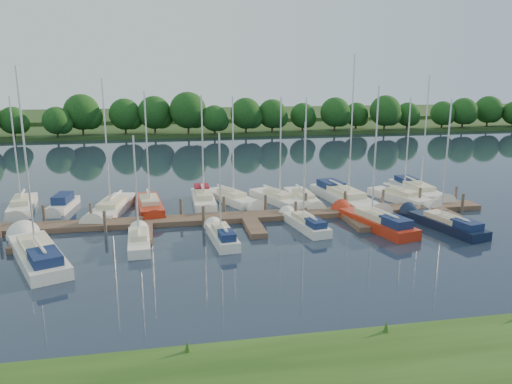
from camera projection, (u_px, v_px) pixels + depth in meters
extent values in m
plane|color=#192133|center=(269.00, 254.00, 32.11)|extent=(260.00, 260.00, 0.00)
cube|color=brown|center=(248.00, 217.00, 39.71)|extent=(40.00, 2.00, 0.40)
cube|color=brown|center=(24.00, 241.00, 33.96)|extent=(1.20, 4.00, 0.40)
cube|color=brown|center=(144.00, 234.00, 35.40)|extent=(1.20, 4.00, 0.40)
cube|color=brown|center=(254.00, 228.00, 36.84)|extent=(1.20, 4.00, 0.40)
cube|color=brown|center=(357.00, 222.00, 38.29)|extent=(1.20, 4.00, 0.40)
cube|color=brown|center=(452.00, 217.00, 39.73)|extent=(1.20, 4.00, 0.40)
cylinder|color=#473D33|center=(44.00, 218.00, 38.05)|extent=(0.24, 0.24, 2.00)
cylinder|color=#473D33|center=(91.00, 215.00, 38.68)|extent=(0.24, 0.24, 2.00)
cylinder|color=#473D33|center=(137.00, 213.00, 39.30)|extent=(0.24, 0.24, 2.00)
cylinder|color=#473D33|center=(181.00, 211.00, 39.92)|extent=(0.24, 0.24, 2.00)
cylinder|color=#473D33|center=(224.00, 209.00, 40.55)|extent=(0.24, 0.24, 2.00)
cylinder|color=#473D33|center=(265.00, 207.00, 41.17)|extent=(0.24, 0.24, 2.00)
cylinder|color=#473D33|center=(306.00, 205.00, 41.79)|extent=(0.24, 0.24, 2.00)
cylinder|color=#473D33|center=(345.00, 203.00, 42.42)|extent=(0.24, 0.24, 2.00)
cylinder|color=#473D33|center=(383.00, 201.00, 43.04)|extent=(0.24, 0.24, 2.00)
cylinder|color=#473D33|center=(420.00, 199.00, 43.66)|extent=(0.24, 0.24, 2.00)
cylinder|color=#473D33|center=(456.00, 197.00, 44.29)|extent=(0.24, 0.24, 2.00)
cylinder|color=#473D33|center=(105.00, 224.00, 36.43)|extent=(0.24, 0.24, 2.00)
cylinder|color=#473D33|center=(204.00, 219.00, 37.73)|extent=(0.24, 0.24, 2.00)
cylinder|color=#473D33|center=(296.00, 214.00, 39.02)|extent=(0.24, 0.24, 2.00)
cylinder|color=#473D33|center=(382.00, 209.00, 40.32)|extent=(0.24, 0.24, 2.00)
cylinder|color=#473D33|center=(462.00, 205.00, 41.62)|extent=(0.24, 0.24, 2.00)
cube|color=#224018|center=(193.00, 127.00, 103.71)|extent=(180.00, 30.00, 0.60)
cube|color=#314B21|center=(187.00, 116.00, 127.51)|extent=(220.00, 40.00, 1.40)
cylinder|color=#38281C|center=(12.00, 134.00, 85.80)|extent=(0.36, 0.36, 2.33)
sphere|color=#153C10|center=(10.00, 117.00, 85.14)|extent=(5.43, 5.43, 5.43)
sphere|color=#153C10|center=(18.00, 121.00, 85.72)|extent=(3.88, 3.88, 3.88)
cylinder|color=#38281C|center=(52.00, 134.00, 84.92)|extent=(0.36, 0.36, 2.29)
sphere|color=#153C10|center=(50.00, 118.00, 84.27)|extent=(5.35, 5.35, 5.35)
sphere|color=#153C10|center=(58.00, 122.00, 84.85)|extent=(3.82, 3.82, 3.82)
cylinder|color=#38281C|center=(83.00, 132.00, 89.07)|extent=(0.36, 0.36, 2.21)
sphere|color=#153C10|center=(82.00, 117.00, 88.44)|extent=(5.15, 5.15, 5.15)
sphere|color=#153C10|center=(89.00, 121.00, 89.00)|extent=(3.68, 3.68, 3.68)
cylinder|color=#38281C|center=(119.00, 131.00, 86.71)|extent=(0.36, 0.36, 2.86)
sphere|color=#153C10|center=(117.00, 111.00, 85.90)|extent=(6.68, 6.68, 6.68)
sphere|color=#153C10|center=(126.00, 116.00, 86.57)|extent=(4.77, 4.77, 4.77)
cylinder|color=#38281C|center=(146.00, 133.00, 87.62)|extent=(0.36, 0.36, 2.20)
sphere|color=#153C10|center=(145.00, 117.00, 86.99)|extent=(5.14, 5.14, 5.14)
sphere|color=#153C10|center=(152.00, 121.00, 87.55)|extent=(3.67, 3.67, 3.67)
cylinder|color=#38281C|center=(186.00, 128.00, 91.78)|extent=(0.36, 0.36, 2.86)
sphere|color=#153C10|center=(185.00, 109.00, 90.96)|extent=(6.67, 6.67, 6.67)
sphere|color=#153C10|center=(193.00, 114.00, 91.63)|extent=(4.76, 4.76, 4.76)
cylinder|color=#38281C|center=(218.00, 129.00, 91.58)|extent=(0.36, 0.36, 2.72)
sphere|color=#153C10|center=(217.00, 110.00, 90.80)|extent=(6.35, 6.35, 6.35)
sphere|color=#153C10|center=(225.00, 115.00, 91.45)|extent=(4.53, 4.53, 4.53)
cylinder|color=#38281C|center=(246.00, 127.00, 93.15)|extent=(0.36, 0.36, 2.85)
sphere|color=#153C10|center=(246.00, 109.00, 92.33)|extent=(6.65, 6.65, 6.65)
sphere|color=#153C10|center=(253.00, 114.00, 93.00)|extent=(4.75, 4.75, 4.75)
cylinder|color=#38281C|center=(269.00, 127.00, 95.12)|extent=(0.36, 0.36, 2.48)
sphere|color=#153C10|center=(269.00, 111.00, 94.42)|extent=(5.80, 5.80, 5.80)
sphere|color=#153C10|center=(275.00, 115.00, 95.03)|extent=(4.14, 4.14, 4.14)
cylinder|color=#38281C|center=(298.00, 129.00, 92.54)|extent=(0.36, 0.36, 2.56)
sphere|color=#153C10|center=(299.00, 112.00, 91.81)|extent=(5.98, 5.98, 5.98)
sphere|color=#153C10|center=(305.00, 116.00, 92.44)|extent=(4.27, 4.27, 4.27)
cylinder|color=#38281C|center=(326.00, 127.00, 95.46)|extent=(0.36, 0.36, 2.38)
sphere|color=#153C10|center=(326.00, 112.00, 94.78)|extent=(5.55, 5.55, 5.55)
sphere|color=#153C10|center=(332.00, 116.00, 95.37)|extent=(3.97, 3.97, 3.97)
cylinder|color=#38281C|center=(357.00, 127.00, 96.01)|extent=(0.36, 0.36, 2.57)
sphere|color=#153C10|center=(357.00, 110.00, 95.28)|extent=(6.00, 6.00, 6.00)
sphere|color=#153C10|center=(363.00, 114.00, 95.90)|extent=(4.28, 4.28, 4.28)
cylinder|color=#38281C|center=(389.00, 126.00, 95.95)|extent=(0.36, 0.36, 2.71)
sphere|color=#153C10|center=(390.00, 109.00, 95.18)|extent=(6.32, 6.32, 6.32)
sphere|color=#153C10|center=(396.00, 113.00, 95.83)|extent=(4.52, 4.52, 4.52)
cylinder|color=#38281C|center=(408.00, 125.00, 98.38)|extent=(0.36, 0.36, 2.58)
sphere|color=#153C10|center=(409.00, 109.00, 97.64)|extent=(6.02, 6.02, 6.02)
sphere|color=#153C10|center=(415.00, 113.00, 98.27)|extent=(4.30, 4.30, 4.30)
cylinder|color=#38281C|center=(446.00, 127.00, 97.98)|extent=(0.36, 0.36, 2.16)
sphere|color=#153C10|center=(447.00, 113.00, 97.37)|extent=(5.04, 5.04, 5.04)
sphere|color=#153C10|center=(451.00, 117.00, 97.92)|extent=(3.60, 3.60, 3.60)
cylinder|color=#38281C|center=(456.00, 125.00, 100.87)|extent=(0.36, 0.36, 2.14)
sphere|color=#153C10|center=(457.00, 112.00, 100.26)|extent=(4.99, 4.99, 4.99)
sphere|color=#153C10|center=(461.00, 115.00, 100.81)|extent=(3.57, 3.57, 3.57)
cylinder|color=#38281C|center=(492.00, 124.00, 99.77)|extent=(0.36, 0.36, 2.87)
sphere|color=#153C10|center=(494.00, 106.00, 98.95)|extent=(6.70, 6.70, 6.70)
sphere|color=#153C10|center=(500.00, 111.00, 99.62)|extent=(4.78, 4.78, 4.78)
cube|color=white|center=(23.00, 208.00, 42.50)|extent=(2.67, 6.73, 1.13)
cone|color=white|center=(18.00, 218.00, 39.48)|extent=(1.21, 2.39, 0.92)
cube|color=beige|center=(21.00, 201.00, 42.03)|extent=(1.75, 3.10, 0.52)
cylinder|color=silver|center=(15.00, 151.00, 40.74)|extent=(0.12, 0.12, 8.84)
cylinder|color=silver|center=(22.00, 193.00, 42.84)|extent=(0.48, 2.93, 0.10)
cylinder|color=white|center=(22.00, 193.00, 42.84)|extent=(0.54, 2.62, 0.20)
cube|color=white|center=(64.00, 207.00, 42.78)|extent=(2.12, 4.78, 0.92)
cone|color=white|center=(55.00, 214.00, 40.54)|extent=(0.94, 1.47, 0.76)
cube|color=navy|center=(63.00, 199.00, 42.61)|extent=(1.54, 2.68, 0.83)
cube|color=white|center=(114.00, 209.00, 42.22)|extent=(3.75, 7.90, 1.03)
cone|color=white|center=(99.00, 222.00, 38.52)|extent=(1.62, 2.84, 1.07)
cube|color=beige|center=(112.00, 203.00, 41.70)|extent=(2.31, 3.70, 0.47)
cylinder|color=silver|center=(106.00, 144.00, 40.16)|extent=(0.12, 0.12, 10.29)
cylinder|color=silver|center=(116.00, 195.00, 42.72)|extent=(0.85, 3.37, 0.10)
cylinder|color=white|center=(116.00, 195.00, 42.72)|extent=(0.86, 3.02, 0.20)
cube|color=#B62610|center=(149.00, 207.00, 42.81)|extent=(2.62, 7.01, 1.08)
cone|color=#B62610|center=(153.00, 218.00, 39.61)|extent=(1.20, 2.48, 0.96)
cube|color=beige|center=(149.00, 200.00, 42.33)|extent=(1.75, 3.22, 0.49)
cylinder|color=silver|center=(147.00, 148.00, 40.97)|extent=(0.12, 0.12, 9.25)
cylinder|color=silver|center=(148.00, 193.00, 43.19)|extent=(0.42, 3.08, 0.10)
cylinder|color=white|center=(148.00, 193.00, 43.19)|extent=(0.48, 2.75, 0.20)
cube|color=white|center=(203.00, 202.00, 44.41)|extent=(1.91, 6.56, 1.15)
cone|color=white|center=(206.00, 212.00, 41.28)|extent=(0.94, 2.30, 0.92)
cube|color=beige|center=(203.00, 195.00, 43.92)|extent=(1.41, 2.96, 0.52)
cube|color=maroon|center=(202.00, 188.00, 45.97)|extent=(1.30, 1.98, 0.58)
cylinder|color=silver|center=(203.00, 147.00, 42.62)|extent=(0.12, 0.12, 8.83)
cylinder|color=silver|center=(203.00, 188.00, 44.77)|extent=(0.13, 2.94, 0.10)
cylinder|color=white|center=(203.00, 188.00, 44.77)|extent=(0.23, 2.62, 0.20)
cube|color=white|center=(230.00, 200.00, 45.22)|extent=(4.40, 6.64, 1.05)
cone|color=white|center=(250.00, 207.00, 42.66)|extent=(1.79, 2.44, 0.91)
cube|color=beige|center=(232.00, 193.00, 44.81)|extent=(2.47, 3.22, 0.48)
cylinder|color=silver|center=(233.00, 147.00, 43.57)|extent=(0.12, 0.12, 8.75)
cylinder|color=silver|center=(226.00, 187.00, 45.49)|extent=(1.33, 2.68, 0.10)
cylinder|color=white|center=(226.00, 187.00, 45.49)|extent=(1.28, 2.43, 0.20)
cube|color=white|center=(276.00, 200.00, 45.09)|extent=(4.00, 6.70, 1.00)
cone|color=white|center=(297.00, 208.00, 42.40)|extent=(1.66, 2.44, 0.91)
cube|color=beige|center=(278.00, 194.00, 44.68)|extent=(2.31, 3.21, 0.45)
cylinder|color=silver|center=(280.00, 148.00, 43.42)|extent=(0.12, 0.12, 8.75)
cylinder|color=silver|center=(272.00, 188.00, 45.40)|extent=(1.13, 2.76, 0.10)
cylinder|color=white|center=(272.00, 188.00, 45.40)|extent=(1.11, 2.49, 0.20)
cube|color=white|center=(302.00, 199.00, 45.36)|extent=(1.84, 6.47, 0.94)
cone|color=white|center=(313.00, 209.00, 42.28)|extent=(0.92, 2.26, 0.90)
cube|color=beige|center=(303.00, 194.00, 44.92)|extent=(1.37, 2.91, 0.43)
cylinder|color=silver|center=(305.00, 148.00, 43.63)|extent=(0.12, 0.12, 8.72)
cylinder|color=silver|center=(300.00, 188.00, 45.77)|extent=(0.12, 2.91, 0.10)
cylinder|color=white|center=(300.00, 188.00, 45.77)|extent=(0.21, 2.58, 0.20)
cube|color=white|center=(343.00, 200.00, 45.11)|extent=(3.74, 9.24, 1.25)
cone|color=white|center=(370.00, 213.00, 40.98)|extent=(1.68, 3.28, 1.26)
cube|color=beige|center=(346.00, 192.00, 44.51)|extent=(2.43, 4.26, 0.57)
cube|color=navy|center=(331.00, 184.00, 47.21)|extent=(2.12, 2.91, 0.63)
cylinder|color=silver|center=(352.00, 127.00, 42.73)|extent=(0.12, 0.12, 12.11)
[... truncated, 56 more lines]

